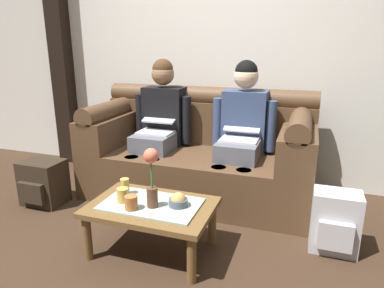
{
  "coord_description": "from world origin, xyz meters",
  "views": [
    {
      "loc": [
        0.92,
        -1.69,
        1.35
      ],
      "look_at": [
        0.05,
        0.82,
        0.57
      ],
      "focal_mm": 32.2,
      "sensor_mm": 36.0,
      "label": 1
    }
  ],
  "objects_px": {
    "coffee_table": "(151,211)",
    "backpack_left": "(43,183)",
    "couch": "(199,154)",
    "person_right": "(242,128)",
    "cup_far_center": "(131,203)",
    "backpack_right": "(335,223)",
    "person_left": "(160,121)",
    "cup_near_left": "(125,187)",
    "cup_near_right": "(123,195)",
    "flower_vase": "(152,174)",
    "snack_bowl": "(178,201)"
  },
  "relations": [
    {
      "from": "coffee_table",
      "to": "backpack_left",
      "type": "height_order",
      "value": "backpack_left"
    },
    {
      "from": "couch",
      "to": "person_right",
      "type": "xyz_separation_m",
      "value": [
        0.39,
        -0.0,
        0.28
      ]
    },
    {
      "from": "cup_far_center",
      "to": "backpack_right",
      "type": "height_order",
      "value": "cup_far_center"
    },
    {
      "from": "couch",
      "to": "person_left",
      "type": "bearing_deg",
      "value": -179.62
    },
    {
      "from": "person_right",
      "to": "cup_near_left",
      "type": "bearing_deg",
      "value": -123.03
    },
    {
      "from": "couch",
      "to": "coffee_table",
      "type": "xyz_separation_m",
      "value": [
        -0.0,
        -1.02,
        -0.08
      ]
    },
    {
      "from": "person_left",
      "to": "backpack_right",
      "type": "relative_size",
      "value": 2.91
    },
    {
      "from": "cup_near_right",
      "to": "backpack_left",
      "type": "distance_m",
      "value": 1.12
    },
    {
      "from": "person_left",
      "to": "cup_near_left",
      "type": "relative_size",
      "value": 10.78
    },
    {
      "from": "flower_vase",
      "to": "cup_far_center",
      "type": "height_order",
      "value": "flower_vase"
    },
    {
      "from": "flower_vase",
      "to": "cup_near_left",
      "type": "bearing_deg",
      "value": 157.24
    },
    {
      "from": "cup_near_right",
      "to": "backpack_left",
      "type": "bearing_deg",
      "value": 158.89
    },
    {
      "from": "couch",
      "to": "cup_near_right",
      "type": "xyz_separation_m",
      "value": [
        -0.18,
        -1.06,
        0.02
      ]
    },
    {
      "from": "snack_bowl",
      "to": "backpack_right",
      "type": "distance_m",
      "value": 1.06
    },
    {
      "from": "cup_far_center",
      "to": "snack_bowl",
      "type": "bearing_deg",
      "value": 27.99
    },
    {
      "from": "cup_near_right",
      "to": "cup_far_center",
      "type": "height_order",
      "value": "cup_near_right"
    },
    {
      "from": "cup_far_center",
      "to": "couch",
      "type": "bearing_deg",
      "value": 85.91
    },
    {
      "from": "person_left",
      "to": "backpack_left",
      "type": "height_order",
      "value": "person_left"
    },
    {
      "from": "couch",
      "to": "flower_vase",
      "type": "distance_m",
      "value": 1.07
    },
    {
      "from": "cup_near_right",
      "to": "backpack_right",
      "type": "xyz_separation_m",
      "value": [
        1.33,
        0.45,
        -0.19
      ]
    },
    {
      "from": "backpack_right",
      "to": "couch",
      "type": "bearing_deg",
      "value": 152.05
    },
    {
      "from": "snack_bowl",
      "to": "cup_near_right",
      "type": "relative_size",
      "value": 1.29
    },
    {
      "from": "coffee_table",
      "to": "person_right",
      "type": "bearing_deg",
      "value": 69.18
    },
    {
      "from": "snack_bowl",
      "to": "cup_near_right",
      "type": "xyz_separation_m",
      "value": [
        -0.36,
        -0.07,
        0.01
      ]
    },
    {
      "from": "couch",
      "to": "snack_bowl",
      "type": "height_order",
      "value": "couch"
    },
    {
      "from": "cup_near_right",
      "to": "backpack_right",
      "type": "height_order",
      "value": "cup_near_right"
    },
    {
      "from": "flower_vase",
      "to": "cup_far_center",
      "type": "distance_m",
      "value": 0.22
    },
    {
      "from": "cup_near_left",
      "to": "snack_bowl",
      "type": "bearing_deg",
      "value": -6.29
    },
    {
      "from": "person_right",
      "to": "snack_bowl",
      "type": "relative_size",
      "value": 10.05
    },
    {
      "from": "couch",
      "to": "cup_near_left",
      "type": "height_order",
      "value": "couch"
    },
    {
      "from": "person_left",
      "to": "person_right",
      "type": "height_order",
      "value": "same"
    },
    {
      "from": "coffee_table",
      "to": "person_left",
      "type": "bearing_deg",
      "value": 110.82
    },
    {
      "from": "snack_bowl",
      "to": "backpack_right",
      "type": "height_order",
      "value": "snack_bowl"
    },
    {
      "from": "coffee_table",
      "to": "snack_bowl",
      "type": "distance_m",
      "value": 0.2
    },
    {
      "from": "person_right",
      "to": "cup_near_left",
      "type": "relative_size",
      "value": 10.78
    },
    {
      "from": "person_left",
      "to": "backpack_left",
      "type": "relative_size",
      "value": 3.16
    },
    {
      "from": "person_left",
      "to": "cup_near_right",
      "type": "relative_size",
      "value": 12.93
    },
    {
      "from": "cup_near_right",
      "to": "cup_far_center",
      "type": "bearing_deg",
      "value": -35.98
    },
    {
      "from": "couch",
      "to": "flower_vase",
      "type": "relative_size",
      "value": 5.16
    },
    {
      "from": "person_left",
      "to": "snack_bowl",
      "type": "relative_size",
      "value": 10.05
    },
    {
      "from": "backpack_right",
      "to": "backpack_left",
      "type": "relative_size",
      "value": 1.09
    },
    {
      "from": "couch",
      "to": "snack_bowl",
      "type": "bearing_deg",
      "value": -79.66
    },
    {
      "from": "person_right",
      "to": "flower_vase",
      "type": "bearing_deg",
      "value": -108.65
    },
    {
      "from": "person_left",
      "to": "cup_near_right",
      "type": "bearing_deg",
      "value": -79.15
    },
    {
      "from": "person_left",
      "to": "couch",
      "type": "bearing_deg",
      "value": 0.38
    },
    {
      "from": "couch",
      "to": "person_right",
      "type": "distance_m",
      "value": 0.48
    },
    {
      "from": "person_left",
      "to": "snack_bowl",
      "type": "height_order",
      "value": "person_left"
    },
    {
      "from": "person_right",
      "to": "cup_near_right",
      "type": "xyz_separation_m",
      "value": [
        -0.57,
        -1.06,
        -0.26
      ]
    },
    {
      "from": "flower_vase",
      "to": "person_left",
      "type": "bearing_deg",
      "value": 111.5
    },
    {
      "from": "coffee_table",
      "to": "cup_far_center",
      "type": "distance_m",
      "value": 0.17
    }
  ]
}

